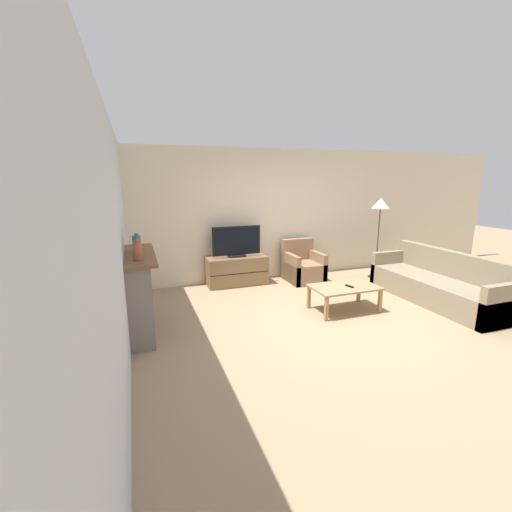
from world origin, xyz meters
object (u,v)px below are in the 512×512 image
mantel_vase_left (137,251)px  mantel_vase_centre_left (137,245)px  mantel_clock (137,246)px  tv_stand (237,271)px  floor_lamp (380,208)px  fireplace (139,293)px  remote (350,286)px  tv (237,243)px  coffee_table (344,289)px  couch (438,285)px  armchair (303,267)px

mantel_vase_left → mantel_vase_centre_left: mantel_vase_centre_left is taller
mantel_clock → tv_stand: 2.56m
tv_stand → floor_lamp: 3.27m
fireplace → remote: 3.20m
tv_stand → tv: tv is taller
tv → coffee_table: size_ratio=0.92×
mantel_vase_centre_left → tv: 2.58m
couch → mantel_vase_left: bearing=179.4°
tv_stand → mantel_vase_left: bearing=-132.3°
mantel_clock → tv_stand: (1.87, 1.49, -0.92)m
coffee_table → remote: size_ratio=6.85×
mantel_vase_centre_left → coffee_table: bearing=-3.3°
tv_stand → coffee_table: tv_stand is taller
mantel_vase_left → remote: bearing=1.6°
mantel_vase_left → mantel_vase_centre_left: 0.32m
mantel_clock → floor_lamp: 4.97m
coffee_table → floor_lamp: bearing=38.8°
armchair → couch: bearing=-49.5°
couch → tv_stand: bearing=145.1°
mantel_clock → tv: mantel_clock is taller
fireplace → couch: fireplace is taller
mantel_vase_left → remote: mantel_vase_left is taller
mantel_vase_centre_left → floor_lamp: size_ratio=0.17×
fireplace → armchair: fireplace is taller
coffee_table → mantel_vase_centre_left: bearing=176.7°
mantel_vase_centre_left → coffee_table: 3.24m
mantel_vase_centre_left → floor_lamp: floor_lamp is taller
tv → armchair: 1.51m
couch → fireplace: bearing=174.5°
fireplace → armchair: (3.27, 1.45, -0.30)m
mantel_clock → coffee_table: bearing=-7.7°
fireplace → armchair: bearing=23.9°
mantel_vase_left → floor_lamp: (4.86, 1.55, 0.25)m
mantel_clock → couch: bearing=-7.1°
coffee_table → couch: 1.80m
tv_stand → remote: tv_stand is taller
tv_stand → fireplace: bearing=-139.1°
mantel_vase_left → mantel_clock: bearing=89.9°
fireplace → tv_stand: size_ratio=1.16×
mantel_vase_left → mantel_vase_centre_left: size_ratio=0.91×
mantel_clock → tv: size_ratio=0.15×
armchair → floor_lamp: (1.61, -0.32, 1.23)m
floor_lamp → tv_stand: bearing=170.4°
mantel_clock → remote: (3.16, -0.48, -0.78)m
couch → floor_lamp: size_ratio=1.42×
tv_stand → floor_lamp: floor_lamp is taller
mantel_vase_left → floor_lamp: size_ratio=0.15×
mantel_clock → floor_lamp: floor_lamp is taller
mantel_vase_left → tv_stand: 2.94m
mantel_vase_centre_left → mantel_clock: size_ratio=1.94×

